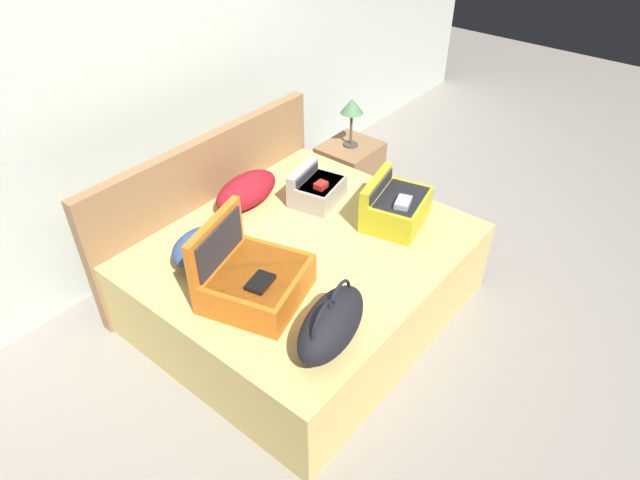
{
  "coord_description": "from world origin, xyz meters",
  "views": [
    {
      "loc": [
        -1.96,
        -1.31,
        2.56
      ],
      "look_at": [
        0.0,
        0.28,
        0.62
      ],
      "focal_mm": 31.06,
      "sensor_mm": 36.0,
      "label": 1
    }
  ],
  "objects_px": {
    "hard_case_small": "(317,189)",
    "pillow_center_head": "(202,248)",
    "hard_case_large": "(253,279)",
    "nightstand": "(349,173)",
    "hard_case_medium": "(396,207)",
    "bed": "(305,278)",
    "duffel_bag": "(331,324)",
    "table_lamp": "(352,109)",
    "pillow_near_headboard": "(247,191)"
  },
  "relations": [
    {
      "from": "hard_case_small",
      "to": "pillow_center_head",
      "type": "xyz_separation_m",
      "value": [
        -0.9,
        0.1,
        0.02
      ]
    },
    {
      "from": "hard_case_large",
      "to": "nightstand",
      "type": "height_order",
      "value": "hard_case_large"
    },
    {
      "from": "hard_case_large",
      "to": "hard_case_medium",
      "type": "bearing_deg",
      "value": -27.8
    },
    {
      "from": "bed",
      "to": "hard_case_medium",
      "type": "relative_size",
      "value": 3.82
    },
    {
      "from": "pillow_center_head",
      "to": "duffel_bag",
      "type": "bearing_deg",
      "value": -91.26
    },
    {
      "from": "hard_case_medium",
      "to": "duffel_bag",
      "type": "bearing_deg",
      "value": -176.0
    },
    {
      "from": "hard_case_medium",
      "to": "nightstand",
      "type": "relative_size",
      "value": 0.94
    },
    {
      "from": "table_lamp",
      "to": "duffel_bag",
      "type": "bearing_deg",
      "value": -146.11
    },
    {
      "from": "duffel_bag",
      "to": "pillow_near_headboard",
      "type": "bearing_deg",
      "value": 62.86
    },
    {
      "from": "bed",
      "to": "hard_case_large",
      "type": "bearing_deg",
      "value": -171.47
    },
    {
      "from": "hard_case_small",
      "to": "duffel_bag",
      "type": "xyz_separation_m",
      "value": [
        -0.92,
        -0.84,
        0.04
      ]
    },
    {
      "from": "hard_case_medium",
      "to": "pillow_near_headboard",
      "type": "distance_m",
      "value": 0.97
    },
    {
      "from": "nightstand",
      "to": "table_lamp",
      "type": "xyz_separation_m",
      "value": [
        0.0,
        0.0,
        0.56
      ]
    },
    {
      "from": "duffel_bag",
      "to": "table_lamp",
      "type": "height_order",
      "value": "table_lamp"
    },
    {
      "from": "hard_case_medium",
      "to": "table_lamp",
      "type": "xyz_separation_m",
      "value": [
        0.65,
        0.83,
        0.19
      ]
    },
    {
      "from": "hard_case_medium",
      "to": "table_lamp",
      "type": "height_order",
      "value": "table_lamp"
    },
    {
      "from": "bed",
      "to": "pillow_center_head",
      "type": "relative_size",
      "value": 4.98
    },
    {
      "from": "bed",
      "to": "table_lamp",
      "type": "height_order",
      "value": "table_lamp"
    },
    {
      "from": "table_lamp",
      "to": "hard_case_small",
      "type": "bearing_deg",
      "value": -158.93
    },
    {
      "from": "hard_case_medium",
      "to": "pillow_near_headboard",
      "type": "height_order",
      "value": "hard_case_medium"
    },
    {
      "from": "bed",
      "to": "pillow_near_headboard",
      "type": "distance_m",
      "value": 0.69
    },
    {
      "from": "bed",
      "to": "nightstand",
      "type": "relative_size",
      "value": 3.6
    },
    {
      "from": "pillow_center_head",
      "to": "nightstand",
      "type": "xyz_separation_m",
      "value": [
        1.68,
        0.2,
        -0.37
      ]
    },
    {
      "from": "hard_case_large",
      "to": "pillow_near_headboard",
      "type": "height_order",
      "value": "hard_case_large"
    },
    {
      "from": "bed",
      "to": "pillow_near_headboard",
      "type": "height_order",
      "value": "pillow_near_headboard"
    },
    {
      "from": "pillow_near_headboard",
      "to": "table_lamp",
      "type": "bearing_deg",
      "value": -1.79
    },
    {
      "from": "hard_case_medium",
      "to": "pillow_near_headboard",
      "type": "xyz_separation_m",
      "value": [
        -0.44,
        0.86,
        -0.01
      ]
    },
    {
      "from": "bed",
      "to": "hard_case_medium",
      "type": "height_order",
      "value": "hard_case_medium"
    },
    {
      "from": "pillow_near_headboard",
      "to": "nightstand",
      "type": "xyz_separation_m",
      "value": [
        1.09,
        -0.03,
        -0.36
      ]
    },
    {
      "from": "hard_case_small",
      "to": "table_lamp",
      "type": "relative_size",
      "value": 0.99
    },
    {
      "from": "bed",
      "to": "hard_case_large",
      "type": "relative_size",
      "value": 3.04
    },
    {
      "from": "bed",
      "to": "pillow_center_head",
      "type": "distance_m",
      "value": 0.69
    },
    {
      "from": "pillow_near_headboard",
      "to": "table_lamp",
      "type": "distance_m",
      "value": 1.11
    },
    {
      "from": "bed",
      "to": "hard_case_large",
      "type": "xyz_separation_m",
      "value": [
        -0.5,
        -0.07,
        0.38
      ]
    },
    {
      "from": "pillow_near_headboard",
      "to": "table_lamp",
      "type": "height_order",
      "value": "table_lamp"
    },
    {
      "from": "table_lamp",
      "to": "pillow_center_head",
      "type": "bearing_deg",
      "value": -173.27
    },
    {
      "from": "hard_case_large",
      "to": "bed",
      "type": "bearing_deg",
      "value": -7.87
    },
    {
      "from": "bed",
      "to": "hard_case_large",
      "type": "distance_m",
      "value": 0.63
    },
    {
      "from": "hard_case_medium",
      "to": "table_lamp",
      "type": "bearing_deg",
      "value": 39.48
    },
    {
      "from": "hard_case_medium",
      "to": "duffel_bag",
      "type": "distance_m",
      "value": 1.09
    },
    {
      "from": "pillow_near_headboard",
      "to": "hard_case_small",
      "type": "bearing_deg",
      "value": -46.36
    },
    {
      "from": "hard_case_large",
      "to": "pillow_center_head",
      "type": "height_order",
      "value": "hard_case_large"
    },
    {
      "from": "hard_case_small",
      "to": "pillow_near_headboard",
      "type": "xyz_separation_m",
      "value": [
        -0.32,
        0.33,
        0.01
      ]
    },
    {
      "from": "hard_case_small",
      "to": "hard_case_large",
      "type": "bearing_deg",
      "value": -172.02
    },
    {
      "from": "hard_case_medium",
      "to": "hard_case_small",
      "type": "height_order",
      "value": "hard_case_medium"
    },
    {
      "from": "nightstand",
      "to": "bed",
      "type": "bearing_deg",
      "value": -155.51
    },
    {
      "from": "hard_case_large",
      "to": "hard_case_small",
      "type": "bearing_deg",
      "value": 2.86
    },
    {
      "from": "hard_case_large",
      "to": "pillow_center_head",
      "type": "xyz_separation_m",
      "value": [
        0.02,
        0.42,
        -0.02
      ]
    },
    {
      "from": "pillow_center_head",
      "to": "pillow_near_headboard",
      "type": "bearing_deg",
      "value": 21.77
    },
    {
      "from": "bed",
      "to": "duffel_bag",
      "type": "xyz_separation_m",
      "value": [
        -0.5,
        -0.59,
        0.39
      ]
    }
  ]
}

